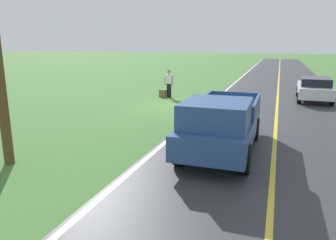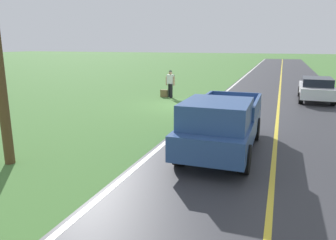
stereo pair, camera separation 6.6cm
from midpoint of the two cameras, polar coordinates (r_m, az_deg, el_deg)
ground_plane at (r=18.06m, az=3.12°, el=2.53°), size 200.00×200.00×0.00m
road_surface at (r=17.37m, az=18.99°, el=1.39°), size 7.67×120.00×0.00m
lane_edge_line at (r=17.75m, az=7.13°, el=2.27°), size 0.16×117.60×0.00m
lane_centre_line at (r=17.37m, az=18.99°, el=1.40°), size 0.14×117.60×0.00m
hitchhiker_walking at (r=20.80m, az=0.54°, el=6.73°), size 0.62×0.53×1.75m
suitcase_carried at (r=20.99m, az=-0.61°, el=4.73°), size 0.47×0.23×0.47m
pickup_truck_passing at (r=10.20m, az=9.60°, el=-0.61°), size 2.11×5.41×1.82m
sedan_near_oncoming at (r=21.49m, az=24.82°, el=5.10°), size 2.01×4.44×1.41m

